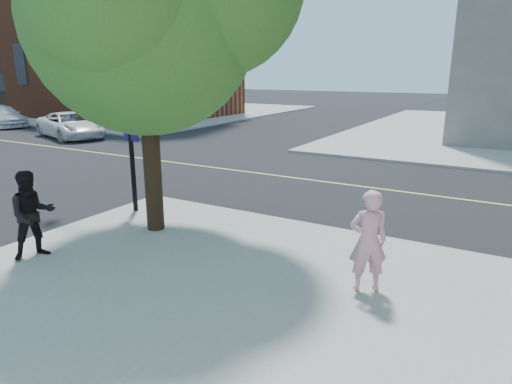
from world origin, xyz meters
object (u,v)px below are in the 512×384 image
Objects in this scene: car_b at (3,117)px; signal_pole at (70,74)px; man_on_phone at (368,241)px; pedestrian at (32,215)px; car_a at (70,125)px.

signal_pole is at bearing -102.01° from car_b.
pedestrian is at bearing -13.82° from man_on_phone.
signal_pole reaches higher than pedestrian.
car_b is at bearing 82.19° from pedestrian.
car_a is 1.10× the size of car_b.
pedestrian is 25.61m from car_b.
car_b is (-8.30, 1.16, -0.03)m from car_a.
pedestrian is 0.34× the size of car_a.
signal_pole is 22.00m from car_b.
pedestrian reaches higher than car_a.
car_a is at bearing -83.66° from car_b.
signal_pole is at bearing 61.13° from pedestrian.
man_on_phone reaches higher than car_b.
man_on_phone is 22.20m from car_a.
car_a is (-13.82, 11.72, -0.28)m from pedestrian.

